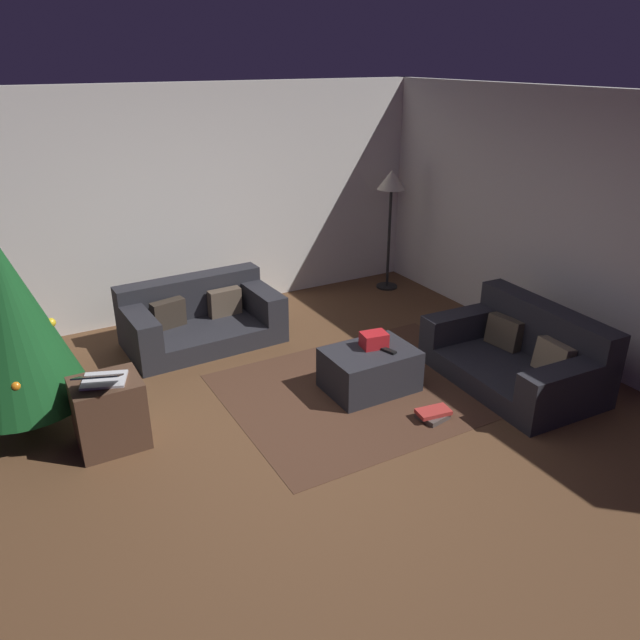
{
  "coord_description": "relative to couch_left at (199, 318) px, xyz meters",
  "views": [
    {
      "loc": [
        -1.92,
        -3.68,
        2.88
      ],
      "look_at": [
        0.46,
        0.57,
        0.75
      ],
      "focal_mm": 34.39,
      "sensor_mm": 36.0,
      "label": 1
    }
  ],
  "objects": [
    {
      "name": "rear_partition",
      "position": [
        0.1,
        0.89,
        1.04
      ],
      "size": [
        6.4,
        0.12,
        2.6
      ],
      "primitive_type": "cube",
      "color": "silver",
      "rests_on": "ground_plane"
    },
    {
      "name": "side_table",
      "position": [
        -1.26,
        -1.54,
        0.03
      ],
      "size": [
        0.52,
        0.44,
        0.57
      ],
      "primitive_type": "cube",
      "color": "#4C3323",
      "rests_on": "ground_plane"
    },
    {
      "name": "ottoman",
      "position": [
        1.02,
        -1.79,
        -0.06
      ],
      "size": [
        0.81,
        0.58,
        0.39
      ],
      "primitive_type": "cube",
      "color": "#26262B",
      "rests_on": "ground_plane"
    },
    {
      "name": "area_rug",
      "position": [
        1.02,
        -1.79,
        -0.25
      ],
      "size": [
        2.6,
        2.0,
        0.01
      ],
      "primitive_type": "cube",
      "color": "#492E1F",
      "rests_on": "ground_plane"
    },
    {
      "name": "book_stack",
      "position": [
        1.21,
        -2.5,
        -0.21
      ],
      "size": [
        0.31,
        0.25,
        0.08
      ],
      "color": "#4C423D",
      "rests_on": "ground_plane"
    },
    {
      "name": "corner_partition",
      "position": [
        3.24,
        -2.25,
        1.04
      ],
      "size": [
        0.12,
        6.4,
        2.6
      ],
      "primitive_type": "cube",
      "color": "silver",
      "rests_on": "ground_plane"
    },
    {
      "name": "christmas_tree",
      "position": [
        -1.81,
        -0.92,
        0.72
      ],
      "size": [
        1.07,
        1.07,
        1.77
      ],
      "color": "brown",
      "rests_on": "ground_plane"
    },
    {
      "name": "gift_box",
      "position": [
        1.09,
        -1.74,
        0.21
      ],
      "size": [
        0.25,
        0.21,
        0.14
      ],
      "primitive_type": "cube",
      "rotation": [
        0.0,
        0.0,
        -0.15
      ],
      "color": "red",
      "rests_on": "ottoman"
    },
    {
      "name": "corner_lamp",
      "position": [
        2.72,
        0.35,
        1.06
      ],
      "size": [
        0.36,
        0.36,
        1.55
      ],
      "color": "black",
      "rests_on": "ground_plane"
    },
    {
      "name": "ground_plane",
      "position": [
        0.1,
        -2.25,
        -0.26
      ],
      "size": [
        6.4,
        6.4,
        0.0
      ],
      "primitive_type": "plane",
      "color": "brown"
    },
    {
      "name": "couch_left",
      "position": [
        0.0,
        0.0,
        0.0
      ],
      "size": [
        1.63,
        0.97,
        0.66
      ],
      "rotation": [
        0.0,
        0.0,
        3.18
      ],
      "color": "#26262B",
      "rests_on": "ground_plane"
    },
    {
      "name": "couch_right",
      "position": [
        2.36,
        -2.35,
        0.01
      ],
      "size": [
        1.07,
        1.63,
        0.71
      ],
      "rotation": [
        0.0,
        0.0,
        1.53
      ],
      "color": "#26262B",
      "rests_on": "ground_plane"
    },
    {
      "name": "tv_remote",
      "position": [
        1.14,
        -1.89,
        0.15
      ],
      "size": [
        0.09,
        0.17,
        0.02
      ],
      "primitive_type": "cube",
      "rotation": [
        0.0,
        0.0,
        0.28
      ],
      "color": "black",
      "rests_on": "ottoman"
    },
    {
      "name": "laptop",
      "position": [
        -1.28,
        -1.6,
        0.37
      ],
      "size": [
        0.45,
        0.52,
        0.2
      ],
      "color": "silver",
      "rests_on": "side_table"
    }
  ]
}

